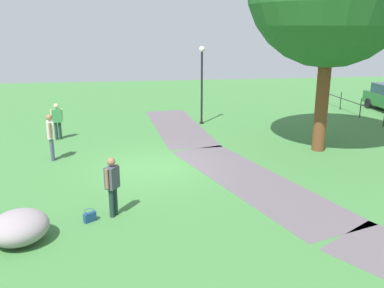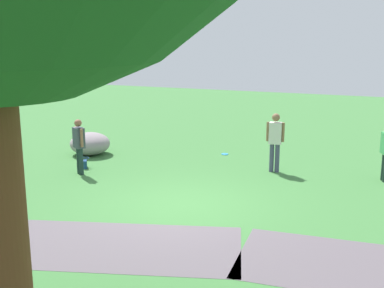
# 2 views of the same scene
# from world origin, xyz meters

# --- Properties ---
(ground_plane) EXTENTS (48.00, 48.00, 0.00)m
(ground_plane) POSITION_xyz_m (0.00, 0.00, 0.00)
(ground_plane) COLOR #3E783B
(footpath_segment_near) EXTENTS (8.15, 2.85, 0.01)m
(footpath_segment_near) POSITION_xyz_m (-6.01, 1.48, 0.00)
(footpath_segment_near) COLOR #5D535A
(footpath_segment_near) RESTS_ON ground
(footpath_segment_mid) EXTENTS (8.29, 4.51, 0.01)m
(footpath_segment_mid) POSITION_xyz_m (1.79, 3.01, 0.00)
(footpath_segment_mid) COLOR #5D535A
(footpath_segment_mid) RESTS_ON ground
(lamp_post) EXTENTS (0.28, 0.28, 3.85)m
(lamp_post) POSITION_xyz_m (-6.42, 2.76, 2.36)
(lamp_post) COLOR black
(lamp_post) RESTS_ON ground
(lawn_boulder) EXTENTS (1.85, 1.82, 0.75)m
(lawn_boulder) POSITION_xyz_m (4.87, -3.38, 0.37)
(lawn_boulder) COLOR gray
(lawn_boulder) RESTS_ON ground
(woman_with_handbag) EXTENTS (0.45, 0.40, 1.60)m
(woman_with_handbag) POSITION_xyz_m (3.77, -1.30, 0.92)
(woman_with_handbag) COLOR #1D322F
(woman_with_handbag) RESTS_ON ground
(man_near_boulder) EXTENTS (0.35, 0.49, 1.59)m
(man_near_boulder) POSITION_xyz_m (-4.32, -3.96, 0.91)
(man_near_boulder) COLOR #1C322A
(man_near_boulder) RESTS_ON ground
(passerby_on_path) EXTENTS (0.52, 0.29, 1.73)m
(passerby_on_path) POSITION_xyz_m (-1.32, -3.70, 1.01)
(passerby_on_path) COLOR #434660
(passerby_on_path) RESTS_ON ground
(handbag_on_grass) EXTENTS (0.38, 0.38, 0.31)m
(handbag_on_grass) POSITION_xyz_m (4.04, -1.89, 0.14)
(handbag_on_grass) COLOR navy
(handbag_on_grass) RESTS_ON ground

